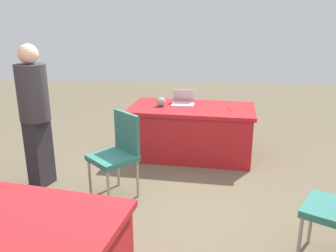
% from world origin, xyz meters
% --- Properties ---
extents(ground_plane, '(14.40, 14.40, 0.00)m').
position_xyz_m(ground_plane, '(0.00, 0.00, 0.00)').
color(ground_plane, brown).
extents(table_foreground, '(1.83, 1.12, 0.72)m').
position_xyz_m(table_foreground, '(-0.44, -1.42, 0.36)').
color(table_foreground, '#AD1E23').
rests_on(table_foreground, ground).
extents(chair_near_front, '(0.62, 0.62, 0.94)m').
position_xyz_m(chair_near_front, '(0.39, -0.20, 0.54)').
color(chair_near_front, '#9E9993').
rests_on(chair_near_front, ground).
extents(person_attendee_standing, '(0.43, 0.43, 1.66)m').
position_xyz_m(person_attendee_standing, '(1.36, -0.40, 0.93)').
color(person_attendee_standing, '#26262D').
rests_on(person_attendee_standing, ground).
extents(laptop_silver, '(0.34, 0.32, 0.21)m').
position_xyz_m(laptop_silver, '(-0.32, -1.56, 0.76)').
color(laptop_silver, silver).
rests_on(laptop_silver, table_foreground).
extents(yarn_ball, '(0.13, 0.13, 0.13)m').
position_xyz_m(yarn_ball, '(-0.01, -1.43, 0.79)').
color(yarn_ball, gray).
rests_on(yarn_ball, table_foreground).
extents(scissors_red, '(0.04, 0.18, 0.01)m').
position_xyz_m(scissors_red, '(-0.96, -1.33, 0.73)').
color(scissors_red, red).
rests_on(scissors_red, table_foreground).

